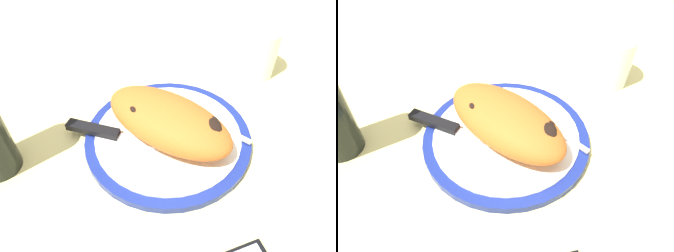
% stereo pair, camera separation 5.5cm
% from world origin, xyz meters
% --- Properties ---
extents(ground_plane, '(1.50, 1.50, 0.03)m').
position_xyz_m(ground_plane, '(0.00, 0.00, -0.01)').
color(ground_plane, '#E5D684').
extents(plate, '(0.29, 0.29, 0.02)m').
position_xyz_m(plate, '(0.00, 0.00, 0.01)').
color(plate, navy).
rests_on(plate, ground_plane).
extents(calzone, '(0.26, 0.16, 0.07)m').
position_xyz_m(calzone, '(0.00, 0.00, 0.05)').
color(calzone, '#C16023').
rests_on(calzone, plate).
extents(fork, '(0.18, 0.05, 0.00)m').
position_xyz_m(fork, '(-0.01, -0.07, 0.02)').
color(fork, silver).
rests_on(fork, plate).
extents(knife, '(0.21, 0.13, 0.01)m').
position_xyz_m(knife, '(0.07, 0.08, 0.02)').
color(knife, silver).
rests_on(knife, plate).
extents(water_glass, '(0.08, 0.08, 0.10)m').
position_xyz_m(water_glass, '(0.02, -0.28, 0.05)').
color(water_glass, silver).
rests_on(water_glass, ground_plane).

